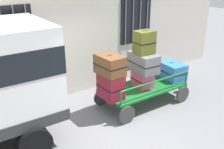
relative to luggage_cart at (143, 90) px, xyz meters
name	(u,v)px	position (x,y,z in m)	size (l,w,h in m)	color
ground_plane	(120,124)	(-1.15, -0.50, -0.42)	(40.00, 40.00, 0.00)	slate
building_wall	(72,9)	(-1.15, 1.84, 2.08)	(12.00, 0.38, 5.00)	beige
luggage_cart	(143,90)	(0.00, 0.00, 0.00)	(2.46, 1.22, 0.52)	#146023
cart_railing	(143,76)	(0.00, 0.00, 0.41)	(2.33, 1.08, 0.38)	#146023
suitcase_left_bottom	(111,86)	(-1.10, -0.04, 0.41)	(0.48, 0.66, 0.63)	maroon
suitcase_left_middle	(110,65)	(-1.10, 0.01, 0.96)	(0.54, 0.77, 0.48)	brown
suitcase_midleft_bottom	(142,79)	(0.00, 0.03, 0.32)	(0.46, 0.57, 0.45)	#CC4C72
suitcase_midleft_middle	(143,62)	(0.00, 0.03, 0.80)	(0.57, 0.88, 0.50)	slate
suitcase_midleft_top	(144,42)	(0.00, 0.03, 1.35)	(0.51, 0.41, 0.61)	#4C5119
suitcase_center_bottom	(171,70)	(1.10, 0.03, 0.33)	(0.61, 0.90, 0.48)	#3372C6
backpack	(182,86)	(1.49, -0.13, -0.20)	(0.27, 0.22, 0.44)	maroon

